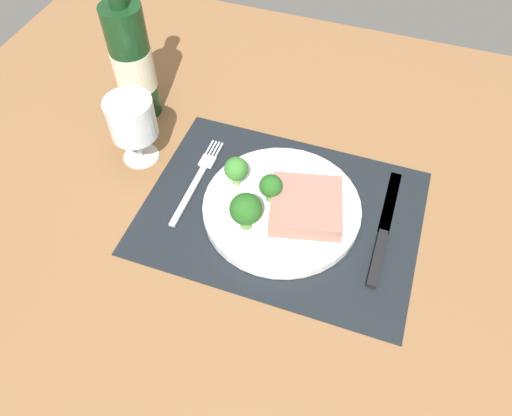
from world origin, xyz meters
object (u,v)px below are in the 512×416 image
Objects in this scene: wine_bottle at (132,61)px; wine_glass at (132,121)px; fork at (197,180)px; steak at (306,206)px; knife at (383,235)px; plate at (282,208)px.

wine_glass is at bearing -64.82° from wine_bottle.
wine_bottle reaches higher than fork.
steak is at bearing -6.93° from wine_glass.
steak is 0.47× the size of knife.
fork is (-18.86, 1.49, -2.68)cm from steak.
knife is at bearing 1.91° from plate.
steak is 31.01cm from wine_glass.
fork is 0.66× the size of wine_bottle.
steak is 0.88× the size of wine_glass.
fork is 31.06cm from knife.
knife is 1.88× the size of wine_glass.
wine_glass reaches higher than fork.
fork is at bearing -10.80° from wine_glass.
plate is 1.08× the size of knife.
wine_bottle is at bearing 165.53° from knife.
wine_bottle reaches higher than knife.
knife is at bearing -0.98° from fork.
wine_glass is (-26.63, 3.62, 7.01)cm from plate.
wine_glass is at bearing 172.25° from plate.
plate is at bearing 178.88° from steak.
wine_glass is (-11.54, 2.20, 7.56)cm from fork.
fork is at bearing -179.77° from knife.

